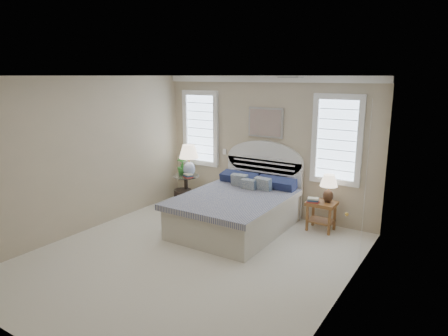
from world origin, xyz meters
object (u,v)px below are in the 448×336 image
side_table_left (186,187)px  lamp_right (329,185)px  nightstand_right (321,210)px  floor_pot (183,197)px  lamp_left (189,157)px  bed (238,208)px

side_table_left → lamp_right: bearing=2.8°
nightstand_right → lamp_right: size_ratio=1.06×
lamp_right → floor_pot: bearing=-175.1°
floor_pot → lamp_left: size_ratio=0.56×
lamp_left → bed: bearing=-21.2°
bed → lamp_right: (1.39, 0.74, 0.45)m
nightstand_right → floor_pot: 2.97m
side_table_left → nightstand_right: bearing=1.9°
lamp_right → side_table_left: bearing=-177.2°
bed → lamp_left: bearing=158.8°
lamp_right → lamp_left: bearing=-177.4°
bed → lamp_right: bearing=28.2°
side_table_left → floor_pot: 0.24m
bed → lamp_right: 1.64m
side_table_left → nightstand_right: (2.95, 0.10, -0.00)m
bed → lamp_right: bed is taller
lamp_left → lamp_right: size_ratio=1.35×
bed → nightstand_right: (1.30, 0.69, 0.00)m
nightstand_right → lamp_left: (-2.87, -0.08, 0.65)m
nightstand_right → floor_pot: bearing=-176.0°
bed → nightstand_right: bearing=28.0°
side_table_left → nightstand_right: 2.95m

